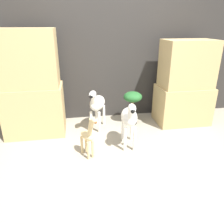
{
  "coord_description": "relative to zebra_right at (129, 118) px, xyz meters",
  "views": [
    {
      "loc": [
        -0.54,
        -2.18,
        1.55
      ],
      "look_at": [
        -0.06,
        0.64,
        0.38
      ],
      "focal_mm": 35.0,
      "sensor_mm": 36.0,
      "label": 1
    }
  ],
  "objects": [
    {
      "name": "zebra_left",
      "position": [
        -0.36,
        0.59,
        0.0
      ],
      "size": [
        0.34,
        0.53,
        0.67
      ],
      "color": "white",
      "rests_on": "ground_plane"
    },
    {
      "name": "zebra_right",
      "position": [
        0.0,
        0.0,
        0.0
      ],
      "size": [
        0.25,
        0.53,
        0.67
      ],
      "color": "white",
      "rests_on": "ground_plane"
    },
    {
      "name": "wall_back",
      "position": [
        -0.11,
        1.11,
        0.68
      ],
      "size": [
        6.4,
        0.08,
        2.2
      ],
      "color": "#2D2B28",
      "rests_on": "ground_plane"
    },
    {
      "name": "rock_pillar_right",
      "position": [
        1.05,
        0.63,
        0.21
      ],
      "size": [
        0.83,
        0.53,
        1.32
      ],
      "color": "tan",
      "rests_on": "ground_plane"
    },
    {
      "name": "potted_palm_front",
      "position": [
        0.22,
        0.69,
        -0.04
      ],
      "size": [
        0.29,
        0.29,
        0.54
      ],
      "color": "black",
      "rests_on": "ground_plane"
    },
    {
      "name": "ground_plane",
      "position": [
        -0.11,
        -0.32,
        -0.42
      ],
      "size": [
        14.0,
        14.0,
        0.0
      ],
      "primitive_type": "plane",
      "color": "#9E937F"
    },
    {
      "name": "rock_pillar_left",
      "position": [
        -1.27,
        0.63,
        0.3
      ],
      "size": [
        0.83,
        0.53,
        1.49
      ],
      "color": "tan",
      "rests_on": "ground_plane"
    },
    {
      "name": "giraffe_figurine",
      "position": [
        -0.55,
        -0.16,
        -0.13
      ],
      "size": [
        0.22,
        0.36,
        0.57
      ],
      "color": "#E0C184",
      "rests_on": "ground_plane"
    }
  ]
}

